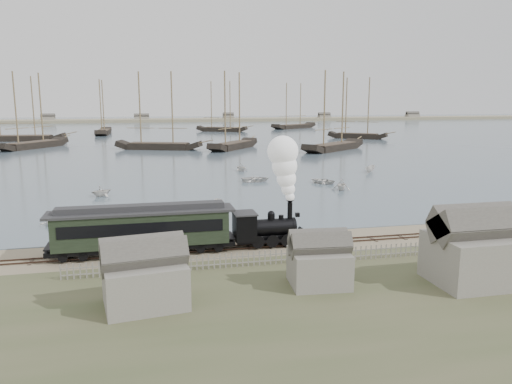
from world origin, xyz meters
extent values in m
plane|color=gray|center=(0.00, 0.00, 0.00)|extent=(600.00, 600.00, 0.00)
cube|color=#445661|center=(0.00, 170.00, 0.03)|extent=(600.00, 336.00, 0.06)
cube|color=#3D2A21|center=(0.00, -2.50, 0.10)|extent=(120.00, 0.08, 0.12)
cube|color=#3D2A21|center=(0.00, -1.50, 0.10)|extent=(120.00, 0.08, 0.12)
cube|color=#3E3127|center=(0.00, -2.00, 0.03)|extent=(120.00, 1.80, 0.06)
cube|color=tan|center=(0.00, 250.00, 0.00)|extent=(500.00, 20.00, 1.80)
cube|color=black|center=(1.29, -2.00, 0.72)|extent=(6.89, 2.03, 0.25)
cylinder|color=black|center=(0.89, -2.00, 1.73)|extent=(4.26, 1.52, 1.52)
cube|color=black|center=(-1.35, -2.00, 1.93)|extent=(1.82, 2.23, 2.33)
cube|color=#2D2D2F|center=(-1.35, -2.00, 3.15)|extent=(2.03, 2.43, 0.12)
cylinder|color=black|center=(2.81, -2.00, 3.10)|extent=(0.45, 0.45, 1.62)
sphere|color=black|center=(1.09, -2.00, 2.92)|extent=(0.65, 0.65, 0.65)
cone|color=black|center=(4.53, -2.00, 0.62)|extent=(1.42, 2.03, 2.03)
cube|color=black|center=(3.52, -2.00, 2.75)|extent=(0.35, 0.35, 0.35)
cube|color=black|center=(-10.11, -2.00, 0.77)|extent=(15.43, 2.53, 0.39)
cube|color=black|center=(-10.11, -2.00, 2.31)|extent=(14.33, 2.76, 2.76)
cube|color=black|center=(-10.11, -3.40, 2.58)|extent=(13.23, 0.06, 0.99)
cube|color=black|center=(-10.11, -0.60, 2.58)|extent=(13.23, 0.06, 0.99)
cube|color=#2D2D2F|center=(-10.11, -2.00, 3.74)|extent=(15.43, 2.98, 0.20)
cube|color=#2D2D2F|center=(-10.11, -2.00, 4.07)|extent=(13.78, 1.32, 0.50)
imported|color=silver|center=(-0.08, 0.31, 0.45)|extent=(4.97, 5.29, 0.89)
imported|color=silver|center=(-18.55, 9.65, 0.48)|extent=(4.99, 4.80, 0.84)
imported|color=silver|center=(-15.52, 25.15, 0.82)|extent=(3.66, 3.76, 1.51)
imported|color=silver|center=(-1.31, 13.25, 0.66)|extent=(3.11, 1.21, 1.19)
imported|color=silver|center=(7.45, 32.47, 0.52)|extent=(3.18, 4.44, 0.92)
imported|color=silver|center=(17.90, 22.49, 0.84)|extent=(3.88, 3.74, 1.57)
imported|color=silver|center=(29.65, 37.85, 0.66)|extent=(3.03, 3.07, 1.21)
imported|color=silver|center=(7.49, 44.59, 0.77)|extent=(3.46, 3.30, 1.42)
imported|color=silver|center=(17.22, 28.73, 0.47)|extent=(4.87, 4.68, 0.82)
camera|label=1|loc=(-9.76, -43.76, 13.01)|focal=35.00mm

